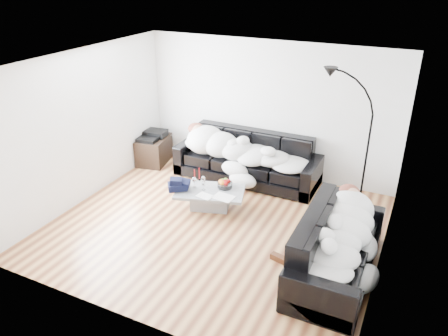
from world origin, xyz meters
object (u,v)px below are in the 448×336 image
at_px(wine_glass_a, 203,181).
at_px(shoes, 286,257).
at_px(sleeper_right, 339,232).
at_px(fruit_bowl, 225,183).
at_px(av_cabinet, 154,150).
at_px(stereo, 153,135).
at_px(coffee_table, 210,199).
at_px(sofa_back, 247,158).
at_px(wine_glass_b, 194,182).
at_px(wine_glass_c, 203,186).
at_px(candle_left, 195,176).
at_px(floor_lamp, 367,154).
at_px(sleeper_back, 246,149).
at_px(sofa_right, 338,246).
at_px(candle_right, 199,174).

distance_m(wine_glass_a, shoes, 2.09).
distance_m(sleeper_right, fruit_bowl, 2.38).
xyz_separation_m(av_cabinet, stereo, (0.00, 0.00, 0.34)).
relative_size(coffee_table, wine_glass_a, 6.47).
distance_m(sofa_back, wine_glass_b, 1.37).
distance_m(wine_glass_c, candle_left, 0.36).
relative_size(candle_left, av_cabinet, 0.29).
bearing_deg(coffee_table, floor_lamp, 23.87).
xyz_separation_m(sleeper_back, stereo, (-2.07, -0.06, -0.04)).
distance_m(wine_glass_a, stereo, 2.07).
height_order(coffee_table, wine_glass_b, wine_glass_b).
bearing_deg(candle_left, stereo, 147.07).
xyz_separation_m(sofa_back, av_cabinet, (-2.07, -0.11, -0.18)).
height_order(wine_glass_c, stereo, stereo).
bearing_deg(fruit_bowl, shoes, -35.19).
distance_m(sofa_back, shoes, 2.63).
xyz_separation_m(sleeper_right, wine_glass_c, (-2.44, 0.77, -0.23)).
bearing_deg(stereo, wine_glass_c, -41.21).
bearing_deg(candle_left, floor_lamp, 17.28).
xyz_separation_m(sleeper_back, shoes, (1.52, -2.07, -0.60)).
distance_m(coffee_table, wine_glass_b, 0.39).
bearing_deg(stereo, wine_glass_b, -43.71).
height_order(wine_glass_a, shoes, wine_glass_a).
xyz_separation_m(sofa_back, stereo, (-2.07, -0.11, 0.16)).
bearing_deg(stereo, wine_glass_a, -39.20).
bearing_deg(shoes, candle_left, 178.83).
bearing_deg(wine_glass_b, sofa_right, -16.64).
relative_size(av_cabinet, floor_lamp, 0.38).
relative_size(sofa_right, candle_right, 9.24).
relative_size(sleeper_back, wine_glass_a, 13.09).
relative_size(sleeper_back, wine_glass_c, 13.96).
xyz_separation_m(wine_glass_b, stereo, (-1.64, 1.20, 0.18)).
bearing_deg(coffee_table, wine_glass_b, -177.04).
relative_size(wine_glass_a, floor_lamp, 0.09).
relative_size(sleeper_back, av_cabinet, 2.94).
height_order(sofa_right, coffee_table, sofa_right).
bearing_deg(av_cabinet, wine_glass_b, -47.60).
bearing_deg(wine_glass_a, coffee_table, -29.78).
relative_size(wine_glass_a, stereo, 0.41).
bearing_deg(wine_glass_a, stereo, 148.48).
distance_m(wine_glass_a, av_cabinet, 2.06).
bearing_deg(shoes, wine_glass_b, -177.58).
bearing_deg(sleeper_back, fruit_bowl, -87.20).
height_order(sleeper_back, sleeper_right, sleeper_back).
relative_size(sofa_back, wine_glass_b, 14.60).
distance_m(sofa_back, sofa_right, 3.03).
relative_size(sleeper_right, wine_glass_a, 10.34).
bearing_deg(stereo, coffee_table, -39.04).
bearing_deg(candle_right, sleeper_right, -21.63).
height_order(wine_glass_c, candle_left, candle_left).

